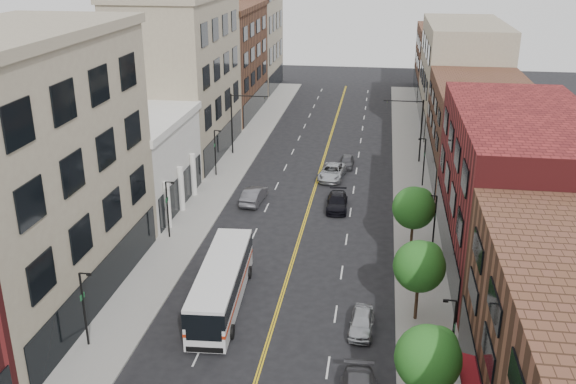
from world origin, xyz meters
The scene contains 28 objects.
sidewalk_left centered at (-10.00, 35.00, 0.07)m, with size 4.00×110.00×0.15m, color gray.
sidewalk_right centered at (10.00, 35.00, 0.07)m, with size 4.00×110.00×0.15m, color gray.
bldg_l_tanoffice centered at (-17.00, 13.00, 9.00)m, with size 10.00×22.00×18.00m, color gray.
bldg_l_white centered at (-17.00, 31.00, 4.00)m, with size 10.00×14.00×8.00m, color silver.
bldg_l_far_a centered at (-17.00, 48.00, 9.00)m, with size 10.00×20.00×18.00m, color gray.
bldg_l_far_b centered at (-17.00, 68.00, 7.50)m, with size 10.00×20.00×15.00m, color brown.
bldg_l_far_c centered at (-17.00, 86.00, 10.00)m, with size 10.00×16.00×20.00m, color gray.
bldg_r_mid centered at (17.00, 24.00, 6.00)m, with size 10.00×22.00×12.00m, color #5A1719.
bldg_r_far_a centered at (17.00, 45.00, 5.00)m, with size 10.00×20.00×10.00m, color brown.
bldg_r_far_b centered at (17.00, 66.00, 7.00)m, with size 10.00×22.00×14.00m, color gray.
bldg_r_far_c centered at (17.00, 86.00, 5.50)m, with size 10.00×18.00×11.00m, color brown.
tree_r_1 centered at (9.39, 4.07, 4.13)m, with size 3.40×3.40×5.59m.
tree_r_2 centered at (9.39, 14.07, 4.13)m, with size 3.40×3.40×5.59m.
tree_r_3 centered at (9.39, 24.07, 4.13)m, with size 3.40×3.40×5.59m.
lamp_l_1 centered at (-10.95, 8.00, 2.97)m, with size 0.81×0.55×5.05m.
lamp_l_2 centered at (-10.95, 24.00, 2.97)m, with size 0.81×0.55×5.05m.
lamp_l_3 centered at (-10.95, 40.00, 2.97)m, with size 0.81×0.55×5.05m.
lamp_r_1 centered at (10.95, 8.00, 2.97)m, with size 0.81×0.55×5.05m.
lamp_r_2 centered at (10.95, 24.00, 2.97)m, with size 0.81×0.55×5.05m.
lamp_r_3 centered at (10.95, 40.00, 2.97)m, with size 0.81×0.55×5.05m.
signal_mast_left centered at (-10.27, 48.00, 4.65)m, with size 4.49×0.18×7.20m.
signal_mast_right centered at (10.27, 48.00, 4.65)m, with size 4.49×0.18×7.20m.
city_bus centered at (-3.91, 14.04, 1.80)m, with size 3.47×12.20×3.10m.
car_parked_far centered at (5.80, 12.20, 0.66)m, with size 1.56×3.88×1.32m, color #A2A5A9.
car_lane_behind centered at (-5.44, 33.05, 0.78)m, with size 1.64×4.71×1.55m, color #4A494E.
car_lane_a centered at (2.68, 32.68, 0.70)m, with size 1.95×4.80×1.39m, color black.
car_lane_b centered at (1.50, 41.10, 0.75)m, with size 2.48×5.38×1.50m, color #AFB3B7.
car_lane_c centered at (2.84, 45.35, 0.64)m, with size 1.51×3.75×1.28m, color #444449.
Camera 1 is at (6.27, -23.76, 23.39)m, focal length 40.00 mm.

